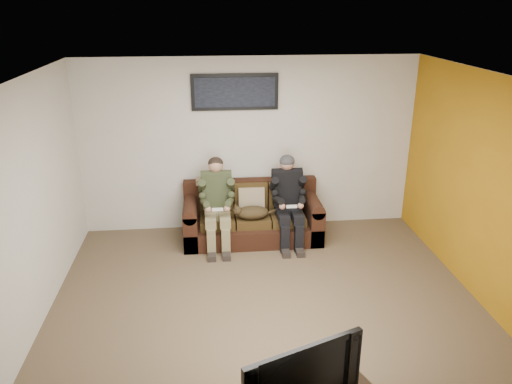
{
  "coord_description": "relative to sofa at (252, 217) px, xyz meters",
  "views": [
    {
      "loc": [
        -0.63,
        -4.93,
        3.31
      ],
      "look_at": [
        -0.01,
        1.2,
        0.95
      ],
      "focal_mm": 35.0,
      "sensor_mm": 36.0,
      "label": 1
    }
  ],
  "objects": [
    {
      "name": "cat",
      "position": [
        -0.03,
        -0.25,
        0.19
      ],
      "size": [
        0.66,
        0.26,
        0.24
      ],
      "color": "#45341B",
      "rests_on": "sofa"
    },
    {
      "name": "accent_wall_right",
      "position": [
        2.5,
        -1.82,
        0.99
      ],
      "size": [
        0.0,
        4.5,
        4.5
      ],
      "primitive_type": "plane",
      "rotation": [
        1.57,
        0.0,
        -1.57
      ],
      "color": "#A46F10",
      "rests_on": "ground"
    },
    {
      "name": "sofa",
      "position": [
        0.0,
        0.0,
        0.0
      ],
      "size": [
        1.99,
        0.86,
        0.82
      ],
      "color": "black",
      "rests_on": "ground"
    },
    {
      "name": "person_right",
      "position": [
        0.51,
        -0.17,
        0.39
      ],
      "size": [
        0.51,
        0.86,
        1.26
      ],
      "color": "black",
      "rests_on": "sofa"
    },
    {
      "name": "floor",
      "position": [
        0.01,
        -1.82,
        -0.31
      ],
      "size": [
        5.0,
        5.0,
        0.0
      ],
      "primitive_type": "plane",
      "color": "brown",
      "rests_on": "ground"
    },
    {
      "name": "wall_back",
      "position": [
        0.01,
        0.43,
        0.99
      ],
      "size": [
        5.0,
        0.0,
        5.0
      ],
      "primitive_type": "plane",
      "rotation": [
        1.57,
        0.0,
        0.0
      ],
      "color": "beige",
      "rests_on": "ground"
    },
    {
      "name": "ceiling",
      "position": [
        0.01,
        -1.82,
        2.29
      ],
      "size": [
        5.0,
        5.0,
        0.0
      ],
      "primitive_type": "plane",
      "rotation": [
        3.14,
        0.0,
        0.0
      ],
      "color": "silver",
      "rests_on": "ground"
    },
    {
      "name": "framed_poster",
      "position": [
        -0.2,
        0.39,
        1.79
      ],
      "size": [
        1.25,
        0.05,
        0.52
      ],
      "color": "black",
      "rests_on": "wall_back"
    },
    {
      "name": "wall_left",
      "position": [
        -2.49,
        -1.82,
        0.99
      ],
      "size": [
        0.0,
        4.5,
        4.5
      ],
      "primitive_type": "plane",
      "rotation": [
        1.57,
        0.0,
        1.57
      ],
      "color": "beige",
      "rests_on": "ground"
    },
    {
      "name": "wall_right",
      "position": [
        2.51,
        -1.82,
        0.99
      ],
      "size": [
        0.0,
        4.5,
        4.5
      ],
      "primitive_type": "plane",
      "rotation": [
        1.57,
        0.0,
        -1.57
      ],
      "color": "beige",
      "rests_on": "ground"
    },
    {
      "name": "television",
      "position": [
        -0.01,
        -3.77,
        0.39
      ],
      "size": [
        0.98,
        0.49,
        0.58
      ],
      "primitive_type": "imported",
      "rotation": [
        0.0,
        0.0,
        0.38
      ],
      "color": "black",
      "rests_on": "tv_stand"
    },
    {
      "name": "throw_pillow",
      "position": [
        -0.0,
        0.04,
        0.27
      ],
      "size": [
        0.38,
        0.18,
        0.38
      ],
      "primitive_type": "cube",
      "rotation": [
        -0.21,
        0.0,
        0.0
      ],
      "color": "#968362",
      "rests_on": "sofa"
    },
    {
      "name": "person_left",
      "position": [
        -0.51,
        -0.17,
        0.39
      ],
      "size": [
        0.51,
        0.87,
        1.25
      ],
      "color": "#827751",
      "rests_on": "sofa"
    },
    {
      "name": "wall_front",
      "position": [
        0.01,
        -4.07,
        0.99
      ],
      "size": [
        5.0,
        0.0,
        5.0
      ],
      "primitive_type": "plane",
      "rotation": [
        -1.57,
        0.0,
        0.0
      ],
      "color": "beige",
      "rests_on": "ground"
    },
    {
      "name": "throw_blanket",
      "position": [
        -0.6,
        0.25,
        0.51
      ],
      "size": [
        0.41,
        0.2,
        0.07
      ],
      "primitive_type": "cube",
      "color": "tan",
      "rests_on": "sofa"
    }
  ]
}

